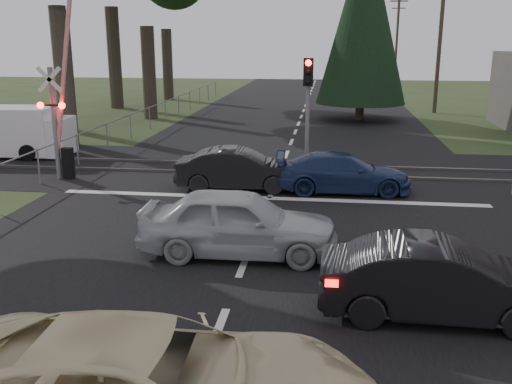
% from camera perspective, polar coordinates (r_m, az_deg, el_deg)
% --- Properties ---
extents(ground, '(120.00, 120.00, 0.00)m').
position_cam_1_polar(ground, '(9.80, -3.86, -13.73)').
color(ground, '#293E1C').
rests_on(ground, ground).
extents(road, '(14.00, 100.00, 0.01)m').
position_cam_1_polar(road, '(19.09, 1.92, 0.82)').
color(road, black).
rests_on(road, ground).
extents(rail_corridor, '(120.00, 8.00, 0.01)m').
position_cam_1_polar(rail_corridor, '(21.02, 2.44, 2.16)').
color(rail_corridor, black).
rests_on(rail_corridor, ground).
extents(stop_line, '(13.00, 0.35, 0.00)m').
position_cam_1_polar(stop_line, '(17.35, 1.35, -0.62)').
color(stop_line, silver).
rests_on(stop_line, ground).
extents(rail_near, '(120.00, 0.12, 0.10)m').
position_cam_1_polar(rail_near, '(20.24, 2.25, 1.78)').
color(rail_near, '#59544C').
rests_on(rail_near, ground).
extents(rail_far, '(120.00, 0.12, 0.10)m').
position_cam_1_polar(rail_far, '(21.79, 2.63, 2.74)').
color(rail_far, '#59544C').
rests_on(rail_far, ground).
extents(crossing_signal, '(1.62, 0.38, 6.96)m').
position_cam_1_polar(crossing_signal, '(20.48, -18.95, 6.85)').
color(crossing_signal, slate).
rests_on(crossing_signal, ground).
extents(traffic_signal_center, '(0.32, 0.48, 4.10)m').
position_cam_1_polar(traffic_signal_center, '(19.20, 5.20, 9.35)').
color(traffic_signal_center, slate).
rests_on(traffic_signal_center, ground).
extents(utility_pole_mid, '(1.80, 0.26, 9.00)m').
position_cam_1_polar(utility_pole_mid, '(39.00, 17.93, 14.45)').
color(utility_pole_mid, '#4C3D2D').
rests_on(utility_pole_mid, ground).
extents(utility_pole_far, '(1.80, 0.26, 9.00)m').
position_cam_1_polar(utility_pole_far, '(63.77, 13.91, 14.74)').
color(utility_pole_far, '#4C3D2D').
rests_on(utility_pole_far, ground).
extents(conifer_tree, '(5.20, 5.20, 11.00)m').
position_cam_1_polar(conifer_tree, '(34.48, 10.76, 17.01)').
color(conifer_tree, '#473D33').
rests_on(conifer_tree, ground).
extents(fence_left, '(0.10, 36.00, 1.20)m').
position_cam_1_polar(fence_left, '(32.69, -9.75, 6.63)').
color(fence_left, slate).
rests_on(fence_left, ground).
extents(dark_hatchback, '(4.15, 1.50, 1.36)m').
position_cam_1_polar(dark_hatchback, '(10.44, 17.90, -8.46)').
color(dark_hatchback, black).
rests_on(dark_hatchback, ground).
extents(silver_car, '(4.44, 1.85, 1.50)m').
position_cam_1_polar(silver_car, '(12.72, -1.76, -3.08)').
color(silver_car, '#A5A9AD').
rests_on(silver_car, ground).
extents(blue_sedan, '(4.33, 1.96, 1.23)m').
position_cam_1_polar(blue_sedan, '(18.19, 8.67, 1.91)').
color(blue_sedan, navy).
rests_on(blue_sedan, ground).
extents(dark_car_far, '(4.07, 1.60, 1.32)m').
position_cam_1_polar(dark_car_far, '(18.26, -1.71, 2.27)').
color(dark_car_far, black).
rests_on(dark_car_far, ground).
extents(white_van, '(5.32, 2.34, 2.02)m').
position_cam_1_polar(white_van, '(25.51, -23.47, 5.56)').
color(white_van, white).
rests_on(white_van, ground).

